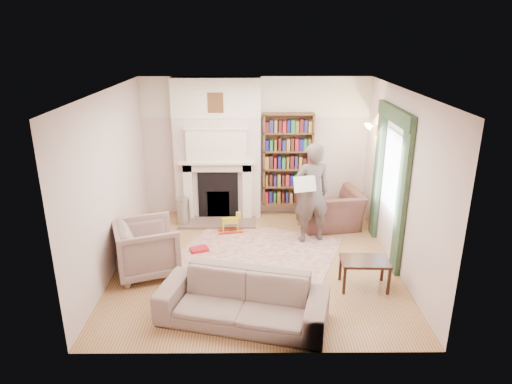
{
  "coord_description": "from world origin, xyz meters",
  "views": [
    {
      "loc": [
        -0.05,
        -6.73,
        3.63
      ],
      "look_at": [
        0.0,
        0.25,
        1.15
      ],
      "focal_mm": 32.0,
      "sensor_mm": 36.0,
      "label": 1
    }
  ],
  "objects_px": {
    "bookcase": "(288,160)",
    "coffee_table": "(364,273)",
    "sofa": "(242,300)",
    "rocking_horse": "(230,223)",
    "armchair_left": "(147,248)",
    "man_reading": "(312,193)",
    "paraffin_heater": "(184,212)",
    "armchair_reading": "(330,209)"
  },
  "relations": [
    {
      "from": "paraffin_heater",
      "to": "rocking_horse",
      "type": "bearing_deg",
      "value": -22.51
    },
    {
      "from": "bookcase",
      "to": "coffee_table",
      "type": "bearing_deg",
      "value": -71.88
    },
    {
      "from": "paraffin_heater",
      "to": "coffee_table",
      "type": "bearing_deg",
      "value": -37.85
    },
    {
      "from": "coffee_table",
      "to": "rocking_horse",
      "type": "distance_m",
      "value": 2.85
    },
    {
      "from": "bookcase",
      "to": "sofa",
      "type": "relative_size",
      "value": 0.84
    },
    {
      "from": "armchair_reading",
      "to": "paraffin_heater",
      "type": "relative_size",
      "value": 2.06
    },
    {
      "from": "sofa",
      "to": "paraffin_heater",
      "type": "xyz_separation_m",
      "value": [
        -1.22,
        3.17,
        -0.05
      ]
    },
    {
      "from": "sofa",
      "to": "man_reading",
      "type": "xyz_separation_m",
      "value": [
        1.18,
        2.45,
        0.59
      ]
    },
    {
      "from": "bookcase",
      "to": "sofa",
      "type": "xyz_separation_m",
      "value": [
        -0.84,
        -3.72,
        -0.85
      ]
    },
    {
      "from": "armchair_left",
      "to": "man_reading",
      "type": "xyz_separation_m",
      "value": [
        2.69,
        1.16,
        0.49
      ]
    },
    {
      "from": "armchair_left",
      "to": "man_reading",
      "type": "distance_m",
      "value": 2.97
    },
    {
      "from": "man_reading",
      "to": "coffee_table",
      "type": "relative_size",
      "value": 2.61
    },
    {
      "from": "rocking_horse",
      "to": "paraffin_heater",
      "type": "bearing_deg",
      "value": 147.26
    },
    {
      "from": "sofa",
      "to": "coffee_table",
      "type": "xyz_separation_m",
      "value": [
        1.79,
        0.83,
        -0.1
      ]
    },
    {
      "from": "armchair_reading",
      "to": "man_reading",
      "type": "distance_m",
      "value": 0.93
    },
    {
      "from": "sofa",
      "to": "man_reading",
      "type": "distance_m",
      "value": 2.78
    },
    {
      "from": "armchair_reading",
      "to": "paraffin_heater",
      "type": "distance_m",
      "value": 2.85
    },
    {
      "from": "armchair_reading",
      "to": "man_reading",
      "type": "bearing_deg",
      "value": 43.4
    },
    {
      "from": "coffee_table",
      "to": "man_reading",
      "type": "bearing_deg",
      "value": 112.53
    },
    {
      "from": "paraffin_heater",
      "to": "rocking_horse",
      "type": "height_order",
      "value": "paraffin_heater"
    },
    {
      "from": "armchair_left",
      "to": "paraffin_heater",
      "type": "bearing_deg",
      "value": -29.43
    },
    {
      "from": "rocking_horse",
      "to": "sofa",
      "type": "bearing_deg",
      "value": -94.24
    },
    {
      "from": "bookcase",
      "to": "rocking_horse",
      "type": "height_order",
      "value": "bookcase"
    },
    {
      "from": "man_reading",
      "to": "paraffin_heater",
      "type": "height_order",
      "value": "man_reading"
    },
    {
      "from": "bookcase",
      "to": "armchair_reading",
      "type": "relative_size",
      "value": 1.63
    },
    {
      "from": "paraffin_heater",
      "to": "armchair_left",
      "type": "bearing_deg",
      "value": -98.88
    },
    {
      "from": "man_reading",
      "to": "paraffin_heater",
      "type": "relative_size",
      "value": 3.32
    },
    {
      "from": "rocking_horse",
      "to": "man_reading",
      "type": "bearing_deg",
      "value": -23.09
    },
    {
      "from": "bookcase",
      "to": "coffee_table",
      "type": "relative_size",
      "value": 2.64
    },
    {
      "from": "armchair_reading",
      "to": "paraffin_heater",
      "type": "height_order",
      "value": "armchair_reading"
    },
    {
      "from": "armchair_left",
      "to": "armchair_reading",
      "type": "bearing_deg",
      "value": -81.28
    },
    {
      "from": "sofa",
      "to": "armchair_reading",
      "type": "bearing_deg",
      "value": 76.0
    },
    {
      "from": "bookcase",
      "to": "sofa",
      "type": "distance_m",
      "value": 3.91
    },
    {
      "from": "rocking_horse",
      "to": "armchair_left",
      "type": "bearing_deg",
      "value": -139.51
    },
    {
      "from": "armchair_left",
      "to": "rocking_horse",
      "type": "distance_m",
      "value": 1.95
    },
    {
      "from": "armchair_reading",
      "to": "man_reading",
      "type": "relative_size",
      "value": 0.62
    },
    {
      "from": "bookcase",
      "to": "coffee_table",
      "type": "height_order",
      "value": "bookcase"
    },
    {
      "from": "coffee_table",
      "to": "rocking_horse",
      "type": "xyz_separation_m",
      "value": [
        -2.08,
        1.95,
        -0.02
      ]
    },
    {
      "from": "man_reading",
      "to": "coffee_table",
      "type": "bearing_deg",
      "value": 95.82
    },
    {
      "from": "man_reading",
      "to": "armchair_left",
      "type": "bearing_deg",
      "value": 8.47
    },
    {
      "from": "bookcase",
      "to": "coffee_table",
      "type": "distance_m",
      "value": 3.19
    },
    {
      "from": "armchair_left",
      "to": "sofa",
      "type": "relative_size",
      "value": 0.43
    }
  ]
}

